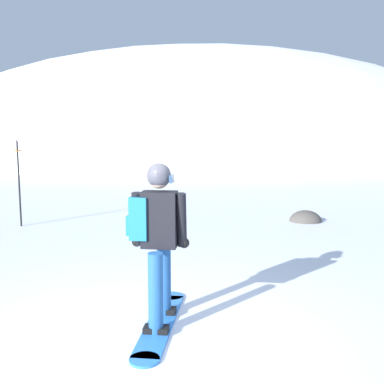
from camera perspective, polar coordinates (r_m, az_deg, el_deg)
The scene contains 5 objects.
ground_plane at distance 4.64m, azimuth -5.82°, elevation -18.47°, with size 300.00×300.00×0.00m, color white.
ridge_peak_main at distance 38.25m, azimuth 0.54°, elevation 4.90°, with size 43.43×39.09×16.31m.
snowboarder_main at distance 4.76m, azimuth -4.42°, elevation -5.97°, with size 0.64×1.84×1.71m.
piste_marker_near at distance 10.22m, azimuth -20.82°, elevation 1.84°, with size 0.20×0.20×1.86m.
rock_dark at distance 10.51m, azimuth 13.99°, elevation -3.58°, with size 0.71×0.60×0.50m.
Camera 1 is at (0.95, -4.05, 2.07)m, focal length 42.72 mm.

